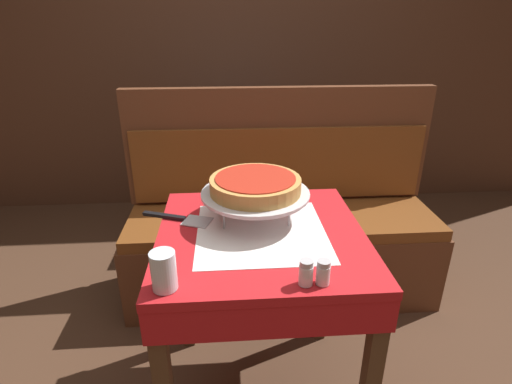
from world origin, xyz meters
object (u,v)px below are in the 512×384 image
pizza_server (178,218)px  salt_shaker (306,273)px  dining_table_rear (237,141)px  pepper_shaker (323,272)px  dining_table_front (261,258)px  pizza_pan_stand (255,194)px  booth_bench (281,237)px  deep_dish_pizza (255,185)px  condiment_caddy (240,116)px  water_glass_near (164,271)px  napkin_holder (230,186)px

pizza_server → salt_shaker: 0.56m
dining_table_rear → pepper_shaker: (0.18, -1.77, 0.15)m
dining_table_front → pizza_pan_stand: (-0.01, 0.10, 0.20)m
booth_bench → pepper_shaker: bearing=-91.7°
deep_dish_pizza → pepper_shaker: 0.44m
booth_bench → condiment_caddy: size_ratio=9.43×
dining_table_front → pepper_shaker: pepper_shaker is taller
dining_table_rear → condiment_caddy: 0.17m
dining_table_front → water_glass_near: (-0.28, -0.29, 0.16)m
pizza_pan_stand → napkin_holder: pizza_pan_stand is taller
dining_table_front → condiment_caddy: condiment_caddy is taller
dining_table_rear → pizza_pan_stand: pizza_pan_stand is taller
pepper_shaker → napkin_holder: 0.65m
deep_dish_pizza → water_glass_near: bearing=-125.1°
pizza_pan_stand → salt_shaker: pizza_pan_stand is taller
pizza_server → salt_shaker: (0.39, -0.41, 0.03)m
deep_dish_pizza → water_glass_near: deep_dish_pizza is taller
booth_bench → salt_shaker: bearing=-94.4°
deep_dish_pizza → water_glass_near: 0.48m
pizza_server → condiment_caddy: condiment_caddy is taller
salt_shaker → water_glass_near: bearing=178.4°
pizza_server → napkin_holder: 0.27m
dining_table_front → dining_table_rear: (-0.04, 1.48, -0.01)m
pizza_pan_stand → pepper_shaker: 0.43m
dining_table_front → salt_shaker: bearing=-72.3°
pizza_server → water_glass_near: size_ratio=2.38×
pizza_pan_stand → water_glass_near: 0.47m
booth_bench → deep_dish_pizza: booth_bench is taller
dining_table_rear → napkin_holder: (-0.06, -1.17, 0.16)m
booth_bench → pizza_server: bearing=-127.4°
salt_shaker → napkin_holder: bearing=108.0°
pepper_shaker → condiment_caddy: (-0.16, 1.81, 0.02)m
napkin_holder → pizza_server: bearing=-134.5°
dining_table_rear → water_glass_near: water_glass_near is taller
pizza_server → water_glass_near: (0.01, -0.40, 0.05)m
booth_bench → pizza_pan_stand: 0.84m
dining_table_rear → booth_bench: 0.85m
condiment_caddy → water_glass_near: bearing=-98.4°
dining_table_front → water_glass_near: water_glass_near is taller
napkin_holder → pepper_shaker: bearing=-68.0°
deep_dish_pizza → pepper_shaker: deep_dish_pizza is taller
pizza_server → water_glass_near: bearing=-89.0°
napkin_holder → water_glass_near: bearing=-107.1°
dining_table_rear → napkin_holder: 1.18m
dining_table_rear → dining_table_front: bearing=-88.4°
dining_table_rear → pizza_server: bearing=-100.4°
pizza_pan_stand → napkin_holder: 0.23m
deep_dish_pizza → pepper_shaker: (0.16, -0.40, -0.10)m
pizza_pan_stand → salt_shaker: (0.11, -0.40, -0.06)m
booth_bench → napkin_holder: (-0.27, -0.41, 0.49)m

